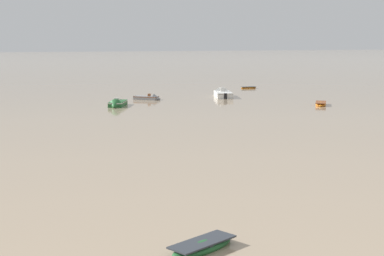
{
  "coord_description": "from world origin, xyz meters",
  "views": [
    {
      "loc": [
        -28.11,
        -13.21,
        8.84
      ],
      "look_at": [
        -9.65,
        39.8,
        0.29
      ],
      "focal_mm": 54.88,
      "sensor_mm": 36.0,
      "label": 1
    }
  ],
  "objects_px": {
    "motorboat_moored_1": "(150,98)",
    "motorboat_moored_3": "(117,105)",
    "rowboat_moored_1": "(248,88)",
    "rowboat_moored_0": "(202,246)",
    "rowboat_moored_2": "(321,104)",
    "motorboat_moored_0": "(222,94)"
  },
  "relations": [
    {
      "from": "motorboat_moored_1",
      "to": "motorboat_moored_3",
      "type": "distance_m",
      "value": 9.5
    },
    {
      "from": "motorboat_moored_3",
      "to": "motorboat_moored_1",
      "type": "bearing_deg",
      "value": 160.78
    },
    {
      "from": "rowboat_moored_1",
      "to": "motorboat_moored_3",
      "type": "relative_size",
      "value": 0.54
    },
    {
      "from": "rowboat_moored_0",
      "to": "motorboat_moored_3",
      "type": "bearing_deg",
      "value": -124.67
    },
    {
      "from": "motorboat_moored_3",
      "to": "rowboat_moored_0",
      "type": "bearing_deg",
      "value": 15.03
    },
    {
      "from": "motorboat_moored_1",
      "to": "motorboat_moored_3",
      "type": "bearing_deg",
      "value": -93.93
    },
    {
      "from": "rowboat_moored_1",
      "to": "motorboat_moored_1",
      "type": "distance_m",
      "value": 25.65
    },
    {
      "from": "rowboat_moored_0",
      "to": "rowboat_moored_1",
      "type": "height_order",
      "value": "rowboat_moored_0"
    },
    {
      "from": "rowboat_moored_1",
      "to": "motorboat_moored_3",
      "type": "distance_m",
      "value": 34.86
    },
    {
      "from": "rowboat_moored_1",
      "to": "rowboat_moored_2",
      "type": "relative_size",
      "value": 0.72
    },
    {
      "from": "motorboat_moored_1",
      "to": "rowboat_moored_1",
      "type": "bearing_deg",
      "value": 69.64
    },
    {
      "from": "motorboat_moored_1",
      "to": "motorboat_moored_3",
      "type": "xyz_separation_m",
      "value": [
        -6.4,
        -7.01,
        0.05
      ]
    },
    {
      "from": "motorboat_moored_0",
      "to": "rowboat_moored_2",
      "type": "relative_size",
      "value": 1.7
    },
    {
      "from": "rowboat_moored_2",
      "to": "motorboat_moored_3",
      "type": "relative_size",
      "value": 0.76
    },
    {
      "from": "motorboat_moored_0",
      "to": "motorboat_moored_3",
      "type": "bearing_deg",
      "value": 129.13
    },
    {
      "from": "rowboat_moored_0",
      "to": "rowboat_moored_1",
      "type": "relative_size",
      "value": 1.21
    },
    {
      "from": "motorboat_moored_0",
      "to": "rowboat_moored_0",
      "type": "xyz_separation_m",
      "value": [
        -25.99,
        -61.66,
        -0.17
      ]
    },
    {
      "from": "rowboat_moored_1",
      "to": "rowboat_moored_2",
      "type": "xyz_separation_m",
      "value": [
        -2.12,
        -27.87,
        0.05
      ]
    },
    {
      "from": "motorboat_moored_0",
      "to": "motorboat_moored_1",
      "type": "xyz_separation_m",
      "value": [
        -11.92,
        -1.05,
        -0.12
      ]
    },
    {
      "from": "rowboat_moored_1",
      "to": "rowboat_moored_0",
      "type": "bearing_deg",
      "value": -114.29
    },
    {
      "from": "rowboat_moored_0",
      "to": "rowboat_moored_2",
      "type": "height_order",
      "value": "rowboat_moored_2"
    },
    {
      "from": "rowboat_moored_0",
      "to": "rowboat_moored_1",
      "type": "bearing_deg",
      "value": -142.52
    }
  ]
}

